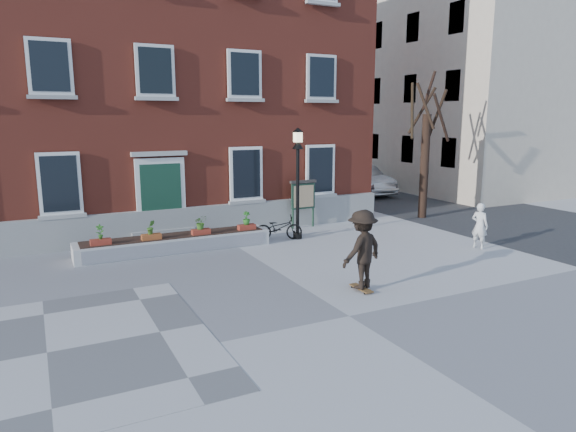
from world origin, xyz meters
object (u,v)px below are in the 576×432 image
parked_car (360,179)px  skateboarder (362,249)px  lamp_post (298,168)px  notice_board (303,196)px  bicycle (279,228)px  bystander (480,226)px

parked_car → skateboarder: (-9.33, -13.71, 0.24)m
lamp_post → notice_board: (1.06, 1.55, -1.28)m
parked_car → notice_board: 9.65m
parked_car → lamp_post: 11.60m
notice_board → bicycle: bearing=-140.8°
bicycle → notice_board: size_ratio=0.89×
bystander → notice_board: size_ratio=0.82×
bystander → notice_board: 6.60m
bicycle → skateboarder: bearing=-163.8°
bicycle → bystander: bearing=-105.7°
bicycle → lamp_post: bearing=-80.5°
lamp_post → skateboarder: lamp_post is taller
bicycle → bystander: size_ratio=1.09×
bicycle → parked_car: (8.86, 7.91, 0.39)m
skateboarder → bystander: bearing=16.6°
skateboarder → bicycle: bearing=85.3°
bicycle → skateboarder: skateboarder is taller
bicycle → parked_car: parked_car is taller
bystander → skateboarder: 6.16m
bicycle → bystander: 6.77m
notice_board → skateboarder: 7.55m
bicycle → parked_car: size_ratio=0.33×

